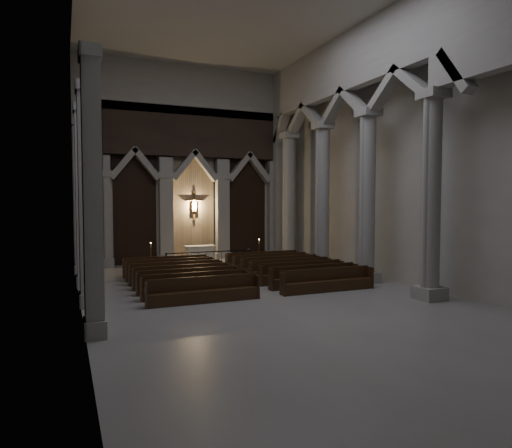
# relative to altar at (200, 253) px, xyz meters

# --- Properties ---
(room) EXTENTS (24.00, 24.10, 12.00)m
(room) POSITION_rel_altar_xyz_m (-0.12, -10.81, 6.99)
(room) COLOR gray
(room) RESTS_ON ground
(sanctuary_wall) EXTENTS (14.00, 0.77, 12.00)m
(sanctuary_wall) POSITION_rel_altar_xyz_m (-0.12, 0.72, 6.00)
(sanctuary_wall) COLOR #9F9D95
(sanctuary_wall) RESTS_ON ground
(right_arcade) EXTENTS (1.00, 24.00, 12.00)m
(right_arcade) POSITION_rel_altar_xyz_m (5.38, -9.49, 7.21)
(right_arcade) COLOR #9F9D95
(right_arcade) RESTS_ON ground
(left_pilasters) EXTENTS (0.60, 13.00, 8.03)m
(left_pilasters) POSITION_rel_altar_xyz_m (-6.87, -7.31, 3.29)
(left_pilasters) COLOR #9F9D95
(left_pilasters) RESTS_ON ground
(sanctuary_step) EXTENTS (8.50, 2.60, 0.15)m
(sanctuary_step) POSITION_rel_altar_xyz_m (-0.12, -0.21, -0.54)
(sanctuary_step) COLOR #9F9D95
(sanctuary_step) RESTS_ON ground
(altar) EXTENTS (1.82, 0.73, 0.92)m
(altar) POSITION_rel_altar_xyz_m (0.00, 0.00, 0.00)
(altar) COLOR beige
(altar) RESTS_ON sanctuary_step
(altar_rail) EXTENTS (4.71, 0.09, 0.92)m
(altar_rail) POSITION_rel_altar_xyz_m (-0.12, -1.72, -0.00)
(altar_rail) COLOR black
(altar_rail) RESTS_ON ground
(candle_stand_left) EXTENTS (0.25, 0.25, 1.48)m
(candle_stand_left) POSITION_rel_altar_xyz_m (-3.18, -1.25, -0.21)
(candle_stand_left) COLOR #99642F
(candle_stand_left) RESTS_ON ground
(candle_stand_right) EXTENTS (0.25, 0.25, 1.49)m
(candle_stand_right) POSITION_rel_altar_xyz_m (3.30, -1.44, -0.21)
(candle_stand_right) COLOR #99642F
(candle_stand_right) RESTS_ON ground
(pews) EXTENTS (9.74, 7.24, 0.97)m
(pews) POSITION_rel_altar_xyz_m (-0.12, -7.05, -0.30)
(pews) COLOR black
(pews) RESTS_ON ground
(worshipper) EXTENTS (0.48, 0.39, 1.12)m
(worshipper) POSITION_rel_altar_xyz_m (1.99, -3.15, -0.05)
(worshipper) COLOR black
(worshipper) RESTS_ON ground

